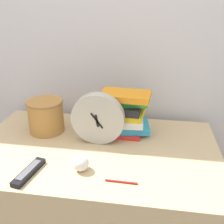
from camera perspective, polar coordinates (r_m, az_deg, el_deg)
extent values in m
cube|color=silver|center=(1.48, -0.63, 16.31)|extent=(6.00, 0.04, 2.40)
cube|color=tan|center=(1.47, -3.26, -20.08)|extent=(1.15, 0.70, 0.75)
cylinder|color=#B7B2A8|center=(1.22, -3.08, -1.46)|extent=(0.25, 0.05, 0.25)
cylinder|color=white|center=(1.21, -3.21, -1.73)|extent=(0.22, 0.01, 0.22)
cube|color=black|center=(1.21, -3.29, -1.90)|extent=(0.02, 0.01, 0.06)
cube|color=black|center=(1.21, -3.29, -1.90)|extent=(0.06, 0.01, 0.08)
cylinder|color=black|center=(1.21, -3.29, -1.90)|extent=(0.01, 0.01, 0.01)
cube|color=red|center=(1.36, 2.13, -4.02)|extent=(0.20, 0.17, 0.02)
cube|color=#2D9ED1|center=(1.34, 3.00, -3.20)|extent=(0.25, 0.16, 0.04)
cube|color=white|center=(1.33, 2.92, -1.58)|extent=(0.19, 0.18, 0.03)
cube|color=yellow|center=(1.33, 2.76, -0.13)|extent=(0.21, 0.19, 0.03)
cube|color=#232328|center=(1.31, 2.50, 1.03)|extent=(0.18, 0.17, 0.04)
cube|color=green|center=(1.30, 3.40, 2.61)|extent=(0.21, 0.16, 0.03)
cube|color=orange|center=(1.27, 2.98, 3.61)|extent=(0.25, 0.16, 0.03)
cylinder|color=#B27A3D|center=(1.39, -14.19, -0.86)|extent=(0.18, 0.18, 0.17)
torus|color=olive|center=(1.36, -14.52, 2.14)|extent=(0.19, 0.19, 0.01)
cube|color=black|center=(1.12, -17.63, -12.33)|extent=(0.07, 0.19, 0.02)
cube|color=#59595E|center=(1.11, -17.71, -11.85)|extent=(0.05, 0.14, 0.00)
sphere|color=white|center=(1.08, -6.79, -11.03)|extent=(0.07, 0.07, 0.07)
cylinder|color=#B21E1E|center=(1.03, 2.04, -14.95)|extent=(0.12, 0.01, 0.01)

